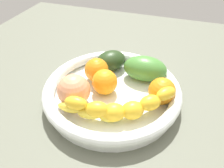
# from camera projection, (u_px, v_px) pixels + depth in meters

# --- Properties ---
(kitchen_counter) EXTENTS (1.20, 1.20, 0.03)m
(kitchen_counter) POSITION_uv_depth(u_px,v_px,m) (112.00, 103.00, 0.58)
(kitchen_counter) COLOR #646858
(kitchen_counter) RESTS_ON ground
(fruit_bowl) EXTENTS (0.34, 0.34, 0.05)m
(fruit_bowl) POSITION_uv_depth(u_px,v_px,m) (112.00, 92.00, 0.55)
(fruit_bowl) COLOR white
(fruit_bowl) RESTS_ON kitchen_counter
(banana_draped_left) EXTENTS (0.23, 0.14, 0.06)m
(banana_draped_left) POSITION_uv_depth(u_px,v_px,m) (123.00, 107.00, 0.47)
(banana_draped_left) COLOR yellow
(banana_draped_left) RESTS_ON fruit_bowl
(banana_draped_right) EXTENTS (0.22, 0.12, 0.04)m
(banana_draped_right) POSITION_uv_depth(u_px,v_px,m) (111.00, 111.00, 0.48)
(banana_draped_right) COLOR yellow
(banana_draped_right) RESTS_ON fruit_bowl
(orange_front) EXTENTS (0.06, 0.06, 0.06)m
(orange_front) POSITION_uv_depth(u_px,v_px,m) (104.00, 82.00, 0.54)
(orange_front) COLOR orange
(orange_front) RESTS_ON fruit_bowl
(orange_mid_left) EXTENTS (0.06, 0.06, 0.06)m
(orange_mid_left) POSITION_uv_depth(u_px,v_px,m) (162.00, 91.00, 0.51)
(orange_mid_left) COLOR orange
(orange_mid_left) RESTS_ON fruit_bowl
(orange_mid_right) EXTENTS (0.06, 0.06, 0.06)m
(orange_mid_right) POSITION_uv_depth(u_px,v_px,m) (97.00, 70.00, 0.58)
(orange_mid_right) COLOR orange
(orange_mid_right) RESTS_ON fruit_bowl
(avocado_dark) EXTENTS (0.11, 0.11, 0.06)m
(avocado_dark) POSITION_uv_depth(u_px,v_px,m) (111.00, 61.00, 0.62)
(avocado_dark) COLOR #263C1B
(avocado_dark) RESTS_ON fruit_bowl
(mango_green) EXTENTS (0.12, 0.08, 0.07)m
(mango_green) POSITION_uv_depth(u_px,v_px,m) (145.00, 69.00, 0.58)
(mango_green) COLOR #498838
(mango_green) RESTS_ON fruit_bowl
(peach_blush) EXTENTS (0.08, 0.08, 0.08)m
(peach_blush) POSITION_uv_depth(u_px,v_px,m) (74.00, 90.00, 0.51)
(peach_blush) COLOR #F29A6C
(peach_blush) RESTS_ON fruit_bowl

